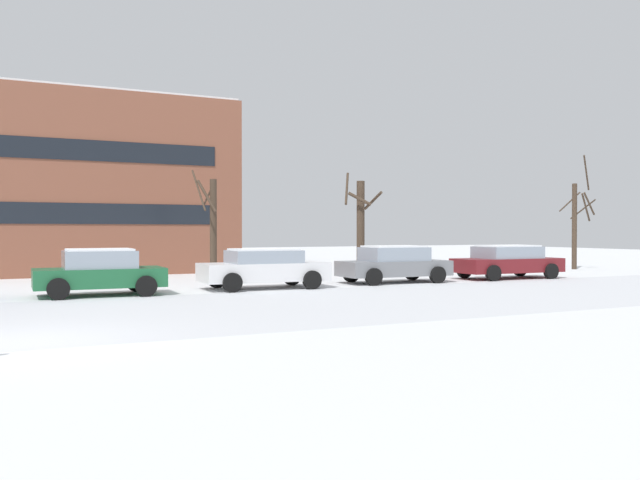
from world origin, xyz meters
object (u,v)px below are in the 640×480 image
Objects in this scene: parked_car_maroon at (507,261)px; parked_car_gray at (394,264)px; parked_car_white at (264,268)px; parked_car_green at (100,272)px.

parked_car_gray is at bearing 177.85° from parked_car_maroon.
parked_car_gray reaches higher than parked_car_white.
parked_car_white is 0.95× the size of parked_car_maroon.
parked_car_maroon is at bearing 0.32° from parked_car_green.
parked_car_maroon is at bearing 0.15° from parked_car_white.
parked_car_gray is 0.93× the size of parked_car_maroon.
parked_car_green reaches higher than parked_car_white.
parked_car_green is 0.90× the size of parked_car_gray.
parked_car_white is at bearing 0.66° from parked_car_green.
parked_car_maroon is (5.44, -0.20, -0.01)m from parked_car_gray.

